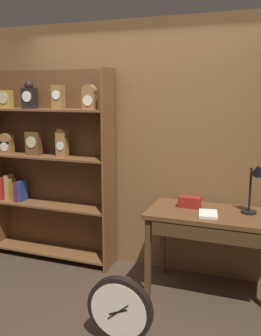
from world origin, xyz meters
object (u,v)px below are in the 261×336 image
Objects in this scene: toolbox_small at (190,202)px; open_repair_manual at (208,214)px; bookshelf at (47,164)px; desk_lamp at (256,180)px; workbench at (219,224)px; round_clock_large at (120,311)px.

toolbox_small is 0.27m from open_repair_manual.
bookshelf is 1.67m from toolbox_small.
desk_lamp is 2.22× the size of open_repair_manual.
bookshelf reaches higher than toolbox_small.
workbench is at bearing 34.57° from open_repair_manual.
bookshelf is at bearing 138.55° from round_clock_large.
bookshelf is at bearing 174.50° from toolbox_small.
desk_lamp is at bearing -1.79° from toolbox_small.
workbench is 2.34× the size of round_clock_large.
open_repair_manual is 1.13m from round_clock_large.
toolbox_small is at bearing 162.00° from workbench.
open_repair_manual is at bearing -10.31° from bookshelf.
bookshelf is 10.22× the size of toolbox_small.
desk_lamp is (0.29, 0.08, 0.42)m from workbench.
bookshelf is 1.90m from open_repair_manual.
toolbox_small reaches higher than open_repair_manual.
desk_lamp is 2.36× the size of toolbox_small.
open_repair_manual is (-0.37, -0.16, -0.31)m from desk_lamp.
bookshelf reaches higher than desk_lamp.
desk_lamp is (2.23, -0.18, 0.04)m from bookshelf.
desk_lamp is 1.59m from round_clock_large.
open_repair_manual is at bearing -136.14° from workbench.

